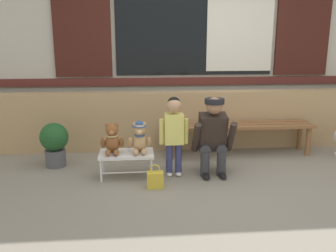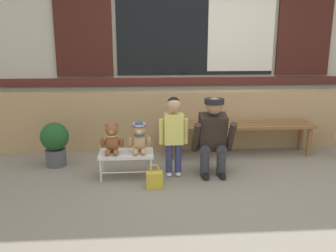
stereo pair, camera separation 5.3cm
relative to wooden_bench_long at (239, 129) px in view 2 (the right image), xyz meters
name	(u,v)px [view 2 (the right image)]	position (x,y,z in m)	size (l,w,h in m)	color
ground_plane	(217,184)	(-0.51, -1.06, -0.37)	(60.00, 60.00, 0.00)	gray
brick_low_wall	(199,120)	(-0.51, 0.37, 0.05)	(8.11, 0.25, 0.85)	tan
shop_facade	(195,28)	(-0.51, 0.88, 1.39)	(8.28, 0.26, 3.50)	#B7B2A3
wooden_bench_long	(239,129)	(0.00, 0.00, 0.00)	(2.10, 0.40, 0.44)	brown
small_display_bench	(126,155)	(-1.55, -0.73, -0.11)	(0.64, 0.36, 0.30)	silver
teddy_bear_plain	(112,139)	(-1.71, -0.73, 0.09)	(0.28, 0.26, 0.36)	brown
teddy_bear_with_hat	(139,138)	(-1.39, -0.73, 0.10)	(0.28, 0.27, 0.36)	tan
child_standing	(174,128)	(-0.98, -0.74, 0.22)	(0.35, 0.18, 0.96)	navy
adult_crouching	(213,136)	(-0.51, -0.71, 0.11)	(0.50, 0.49, 0.95)	#333338
handbag_on_ground	(155,179)	(-1.23, -1.09, -0.28)	(0.18, 0.11, 0.27)	gold
potted_plant	(55,142)	(-2.47, -0.29, -0.05)	(0.36, 0.36, 0.57)	#4C4C51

